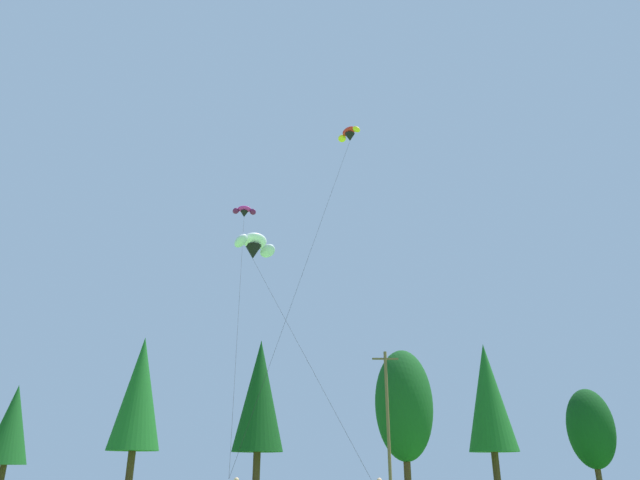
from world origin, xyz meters
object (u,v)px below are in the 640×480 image
Objects in this scene: utility_pole at (388,418)px; parafoil_kite_far_red_yellow at (349,135)px; parafoil_kite_high_magenta at (244,212)px; parafoil_kite_mid_white at (254,246)px.

parafoil_kite_far_red_yellow reaches higher than utility_pole.
parafoil_kite_high_magenta is 0.92× the size of parafoil_kite_far_red_yellow.
parafoil_kite_high_magenta is at bearing 102.08° from parafoil_kite_mid_white.
parafoil_kite_mid_white is (-10.30, -11.82, 10.24)m from utility_pole.
utility_pole is 0.73× the size of parafoil_kite_mid_white.
parafoil_kite_mid_white is at bearing 171.82° from parafoil_kite_far_red_yellow.
utility_pole is 18.73m from parafoil_kite_mid_white.
parafoil_kite_mid_white reaches higher than utility_pole.
parafoil_kite_far_red_yellow is at bearing -48.39° from parafoil_kite_high_magenta.
utility_pole is 0.52× the size of parafoil_kite_high_magenta.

